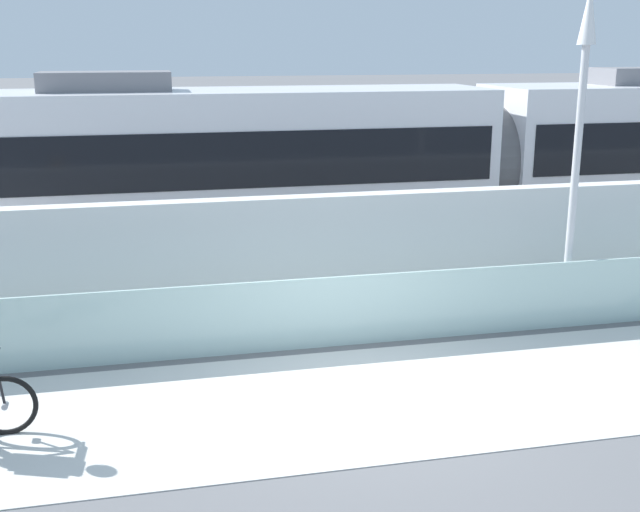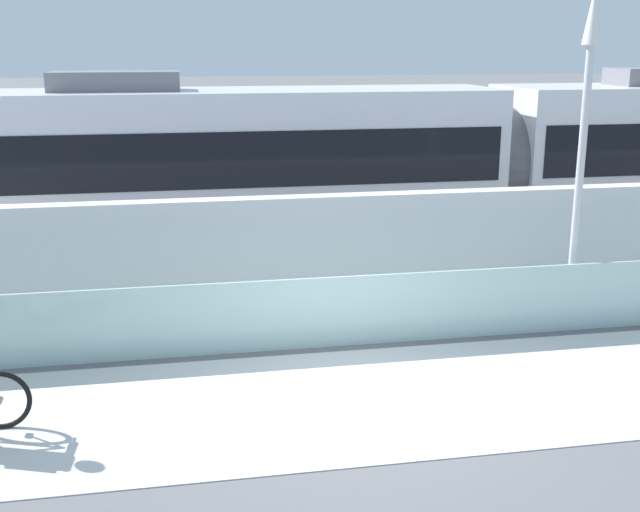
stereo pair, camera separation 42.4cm
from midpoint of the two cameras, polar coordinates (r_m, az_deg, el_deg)
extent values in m
plane|color=slate|center=(10.10, 4.23, -10.30)|extent=(200.00, 200.00, 0.00)
cube|color=silver|center=(10.09, 4.23, -10.27)|extent=(32.00, 3.20, 0.01)
cube|color=silver|center=(11.56, 1.97, -4.06)|extent=(32.00, 0.05, 1.06)
cube|color=white|center=(13.12, 0.30, 0.24)|extent=(32.00, 0.36, 1.92)
cube|color=#595654|center=(15.73, -1.40, -0.84)|extent=(32.00, 0.08, 0.01)
cube|color=#595654|center=(17.10, -2.16, 0.46)|extent=(32.00, 0.08, 0.01)
cube|color=silver|center=(15.89, -6.23, 6.24)|extent=(11.00, 2.50, 3.10)
cube|color=black|center=(15.84, -6.27, 7.49)|extent=(10.56, 2.54, 1.04)
cube|color=#4C4C51|center=(16.15, -6.09, 1.43)|extent=(10.78, 2.53, 0.28)
cube|color=slate|center=(15.70, -13.80, 12.15)|extent=(2.40, 1.10, 0.36)
cube|color=#232326|center=(16.32, -18.48, 0.26)|extent=(1.40, 1.88, 0.20)
cylinder|color=black|center=(15.65, -18.80, -0.62)|extent=(0.60, 0.10, 0.60)
cylinder|color=black|center=(17.03, -18.16, 0.67)|extent=(0.60, 0.10, 0.60)
cube|color=#232326|center=(16.82, 5.96, 1.39)|extent=(1.40, 1.88, 0.20)
cylinder|color=black|center=(16.16, 6.67, 0.59)|extent=(0.60, 0.10, 0.60)
cylinder|color=black|center=(17.50, 5.30, 1.75)|extent=(0.60, 0.10, 0.60)
cube|color=#232326|center=(18.56, 19.31, 1.91)|extent=(1.40, 1.88, 0.20)
cylinder|color=black|center=(17.97, 20.40, 1.20)|extent=(0.60, 0.10, 0.60)
cylinder|color=black|center=(19.18, 18.25, 2.23)|extent=(0.60, 0.10, 0.60)
cylinder|color=#59595B|center=(17.28, 13.27, 6.64)|extent=(0.60, 2.30, 2.30)
cylinder|color=gray|center=(13.31, 18.29, -4.19)|extent=(0.24, 0.24, 0.20)
cylinder|color=silver|center=(12.80, 19.07, 4.72)|extent=(0.12, 0.12, 4.20)
cone|color=white|center=(12.63, 20.09, 16.16)|extent=(0.28, 0.28, 0.90)
camera|label=1|loc=(0.21, -88.97, 0.28)|focal=44.39mm
camera|label=2|loc=(0.21, 91.03, -0.28)|focal=44.39mm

